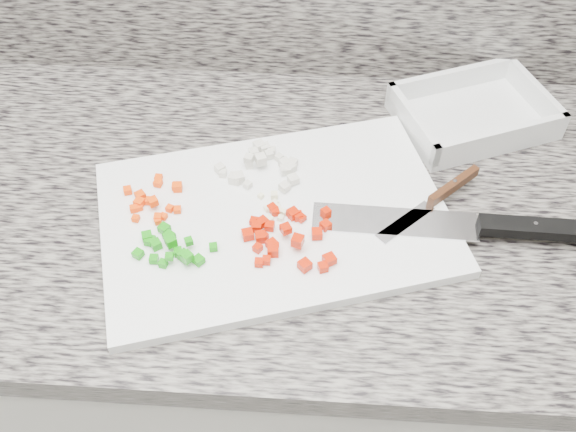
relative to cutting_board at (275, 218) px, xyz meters
name	(u,v)px	position (x,y,z in m)	size (l,w,h in m)	color
cabinet	(252,350)	(-0.06, 0.05, -0.48)	(3.92, 0.62, 0.86)	beige
countertop	(239,201)	(-0.06, 0.05, -0.03)	(3.96, 0.64, 0.04)	slate
cutting_board	(275,218)	(0.00, 0.00, 0.00)	(0.48, 0.32, 0.02)	white
carrot_pile	(153,200)	(-0.17, 0.01, 0.01)	(0.09, 0.09, 0.02)	#F84105
onion_pile	(262,165)	(-0.03, 0.09, 0.02)	(0.13, 0.10, 0.02)	beige
green_pepper_pile	(169,247)	(-0.13, -0.07, 0.02)	(0.11, 0.07, 0.02)	#148B0C
red_pepper_pile	(285,235)	(0.02, -0.04, 0.02)	(0.13, 0.12, 0.02)	red
garlic_pile	(274,208)	(0.00, 0.01, 0.01)	(0.05, 0.06, 0.01)	beige
chef_knife	(485,226)	(0.29, -0.01, 0.01)	(0.38, 0.06, 0.02)	silver
paring_knife	(442,195)	(0.24, 0.05, 0.01)	(0.15, 0.15, 0.02)	silver
tray	(473,115)	(0.30, 0.23, 0.01)	(0.28, 0.24, 0.05)	silver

